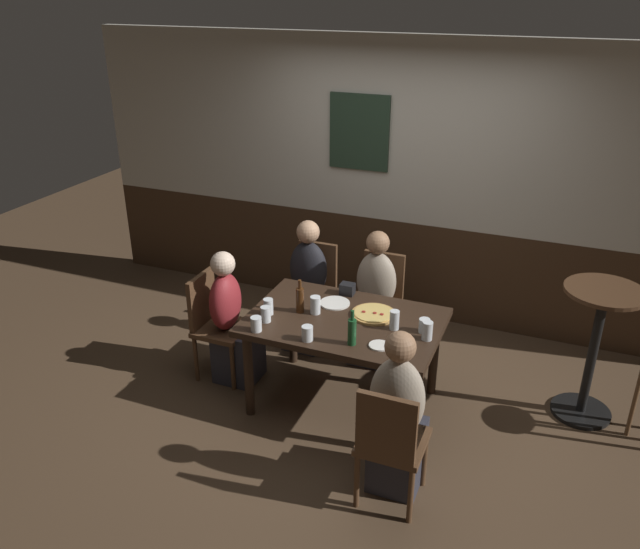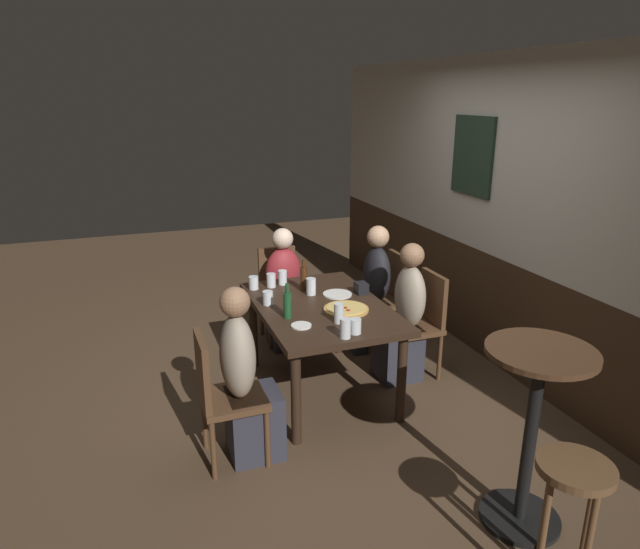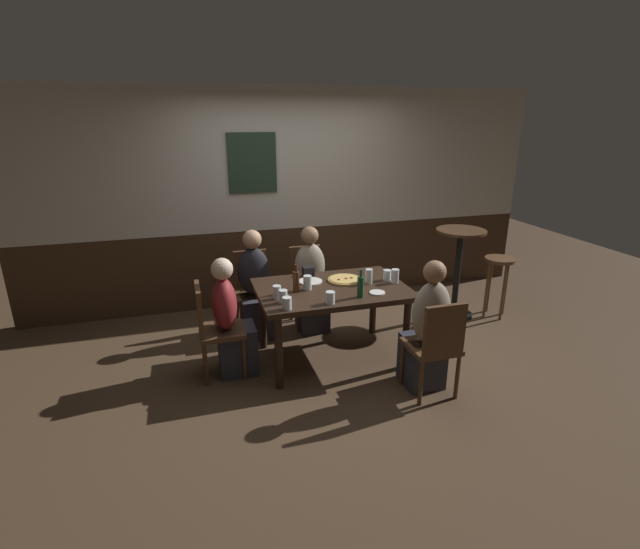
{
  "view_description": "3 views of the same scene",
  "coord_description": "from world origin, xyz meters",
  "px_view_note": "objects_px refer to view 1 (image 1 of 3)",
  "views": [
    {
      "loc": [
        1.38,
        -3.86,
        3.0
      ],
      "look_at": [
        -0.17,
        -0.06,
        1.1
      ],
      "focal_mm": 35.71,
      "sensor_mm": 36.0,
      "label": 1
    },
    {
      "loc": [
        3.74,
        -1.37,
        2.28
      ],
      "look_at": [
        0.13,
        -0.05,
        1.03
      ],
      "focal_mm": 31.32,
      "sensor_mm": 36.0,
      "label": 2
    },
    {
      "loc": [
        -1.3,
        -3.94,
        2.29
      ],
      "look_at": [
        -0.11,
        0.03,
        0.87
      ],
      "focal_mm": 26.28,
      "sensor_mm": 36.0,
      "label": 3
    }
  ],
  "objects_px": {
    "dining_table": "(344,329)",
    "beer_bottle_green": "(352,331)",
    "chair_mid_far": "(379,298)",
    "beer_bottle_brown": "(300,299)",
    "person_head_west": "(232,327)",
    "tumbler_water": "(394,321)",
    "plate_white_small": "(379,346)",
    "pizza": "(374,314)",
    "person_right_near": "(397,425)",
    "condiment_caddy": "(347,289)",
    "pint_glass_amber": "(307,334)",
    "person_mid_far": "(374,307)",
    "pint_glass_pale": "(256,325)",
    "pint_glass_stout": "(315,306)",
    "chair_left_far": "(314,286)",
    "side_bar_table": "(595,343)",
    "plate_white_large": "(335,303)",
    "chair_head_west": "(214,320)",
    "person_left_far": "(306,294)",
    "chair_right_near": "(390,440)",
    "beer_glass_tall": "(266,315)",
    "tumbler_short": "(427,332)",
    "beer_glass_half": "(268,308)",
    "highball_clear": "(424,326)"
  },
  "relations": [
    {
      "from": "dining_table",
      "to": "beer_bottle_green",
      "type": "xyz_separation_m",
      "value": [
        0.17,
        -0.31,
        0.19
      ]
    },
    {
      "from": "chair_mid_far",
      "to": "beer_bottle_brown",
      "type": "bearing_deg",
      "value": -110.98
    },
    {
      "from": "person_head_west",
      "to": "tumbler_water",
      "type": "xyz_separation_m",
      "value": [
        1.33,
        -0.0,
        0.34
      ]
    },
    {
      "from": "plate_white_small",
      "to": "pizza",
      "type": "bearing_deg",
      "value": 112.63
    },
    {
      "from": "person_right_near",
      "to": "condiment_caddy",
      "type": "bearing_deg",
      "value": 123.47
    },
    {
      "from": "person_right_near",
      "to": "pint_glass_amber",
      "type": "bearing_deg",
      "value": 155.07
    },
    {
      "from": "person_mid_far",
      "to": "pint_glass_pale",
      "type": "relative_size",
      "value": 10.7
    },
    {
      "from": "tumbler_water",
      "to": "pint_glass_stout",
      "type": "distance_m",
      "value": 0.61
    },
    {
      "from": "person_head_west",
      "to": "tumbler_water",
      "type": "bearing_deg",
      "value": -0.05
    },
    {
      "from": "chair_left_far",
      "to": "person_right_near",
      "type": "height_order",
      "value": "person_right_near"
    },
    {
      "from": "tumbler_water",
      "to": "pint_glass_amber",
      "type": "bearing_deg",
      "value": -143.65
    },
    {
      "from": "person_head_west",
      "to": "side_bar_table",
      "type": "relative_size",
      "value": 1.06
    },
    {
      "from": "condiment_caddy",
      "to": "plate_white_large",
      "type": "bearing_deg",
      "value": -99.42
    },
    {
      "from": "chair_head_west",
      "to": "person_left_far",
      "type": "bearing_deg",
      "value": 55.51
    },
    {
      "from": "chair_right_near",
      "to": "pint_glass_stout",
      "type": "height_order",
      "value": "chair_right_near"
    },
    {
      "from": "person_head_west",
      "to": "pizza",
      "type": "height_order",
      "value": "person_head_west"
    },
    {
      "from": "beer_glass_tall",
      "to": "pint_glass_stout",
      "type": "distance_m",
      "value": 0.38
    },
    {
      "from": "condiment_caddy",
      "to": "side_bar_table",
      "type": "height_order",
      "value": "side_bar_table"
    },
    {
      "from": "chair_mid_far",
      "to": "tumbler_short",
      "type": "height_order",
      "value": "chair_mid_far"
    },
    {
      "from": "beer_glass_half",
      "to": "beer_bottle_green",
      "type": "relative_size",
      "value": 0.47
    },
    {
      "from": "tumbler_short",
      "to": "pint_glass_stout",
      "type": "bearing_deg",
      "value": 175.95
    },
    {
      "from": "pint_glass_stout",
      "to": "tumbler_short",
      "type": "bearing_deg",
      "value": -4.05
    },
    {
      "from": "beer_bottle_green",
      "to": "person_mid_far",
      "type": "bearing_deg",
      "value": 99.1
    },
    {
      "from": "highball_clear",
      "to": "beer_glass_tall",
      "type": "height_order",
      "value": "beer_glass_tall"
    },
    {
      "from": "pint_glass_pale",
      "to": "beer_bottle_brown",
      "type": "bearing_deg",
      "value": 65.32
    },
    {
      "from": "person_mid_far",
      "to": "pint_glass_pale",
      "type": "height_order",
      "value": "person_mid_far"
    },
    {
      "from": "chair_left_far",
      "to": "pint_glass_stout",
      "type": "distance_m",
      "value": 1.01
    },
    {
      "from": "chair_mid_far",
      "to": "beer_bottle_green",
      "type": "relative_size",
      "value": 3.4
    },
    {
      "from": "chair_left_far",
      "to": "tumbler_short",
      "type": "distance_m",
      "value": 1.59
    },
    {
      "from": "chair_head_west",
      "to": "person_mid_far",
      "type": "bearing_deg",
      "value": 33.0
    },
    {
      "from": "pint_glass_stout",
      "to": "plate_white_small",
      "type": "bearing_deg",
      "value": -25.19
    },
    {
      "from": "pizza",
      "to": "beer_bottle_brown",
      "type": "height_order",
      "value": "beer_bottle_brown"
    },
    {
      "from": "chair_right_near",
      "to": "condiment_caddy",
      "type": "xyz_separation_m",
      "value": [
        -0.74,
        1.28,
        0.29
      ]
    },
    {
      "from": "chair_left_far",
      "to": "beer_glass_half",
      "type": "bearing_deg",
      "value": -86.29
    },
    {
      "from": "dining_table",
      "to": "person_left_far",
      "type": "distance_m",
      "value": 0.97
    },
    {
      "from": "chair_left_far",
      "to": "plate_white_large",
      "type": "distance_m",
      "value": 0.87
    },
    {
      "from": "dining_table",
      "to": "pint_glass_pale",
      "type": "distance_m",
      "value": 0.67
    },
    {
      "from": "beer_bottle_green",
      "to": "side_bar_table",
      "type": "distance_m",
      "value": 1.8
    },
    {
      "from": "chair_mid_far",
      "to": "pizza",
      "type": "xyz_separation_m",
      "value": [
        0.18,
        -0.75,
        0.26
      ]
    },
    {
      "from": "chair_head_west",
      "to": "condiment_caddy",
      "type": "distance_m",
      "value": 1.11
    },
    {
      "from": "chair_left_far",
      "to": "beer_glass_tall",
      "type": "bearing_deg",
      "value": -85.0
    },
    {
      "from": "chair_left_far",
      "to": "beer_bottle_green",
      "type": "relative_size",
      "value": 3.4
    },
    {
      "from": "chair_mid_far",
      "to": "person_right_near",
      "type": "distance_m",
      "value": 1.73
    },
    {
      "from": "chair_left_far",
      "to": "pizza",
      "type": "relative_size",
      "value": 2.62
    },
    {
      "from": "chair_right_near",
      "to": "person_head_west",
      "type": "xyz_separation_m",
      "value": [
        -1.58,
        0.89,
        -0.03
      ]
    },
    {
      "from": "person_right_near",
      "to": "plate_white_small",
      "type": "xyz_separation_m",
      "value": [
        -0.27,
        0.46,
        0.25
      ]
    },
    {
      "from": "tumbler_short",
      "to": "tumbler_water",
      "type": "height_order",
      "value": "tumbler_water"
    },
    {
      "from": "pint_glass_stout",
      "to": "plate_white_small",
      "type": "distance_m",
      "value": 0.65
    },
    {
      "from": "chair_mid_far",
      "to": "pint_glass_amber",
      "type": "xyz_separation_m",
      "value": [
        -0.14,
        -1.27,
        0.29
      ]
    },
    {
      "from": "person_mid_far",
      "to": "tumbler_water",
      "type": "height_order",
      "value": "person_mid_far"
    }
  ]
}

